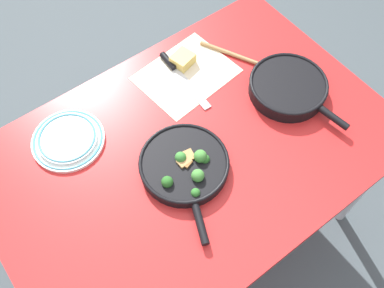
# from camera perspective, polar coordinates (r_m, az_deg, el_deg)

# --- Properties ---
(ground_plane) EXTENTS (14.00, 14.00, 0.00)m
(ground_plane) POSITION_cam_1_polar(r_m,az_deg,el_deg) (2.06, 0.00, -10.74)
(ground_plane) COLOR #424C51
(dining_table_red) EXTENTS (1.31, 0.89, 0.74)m
(dining_table_red) POSITION_cam_1_polar(r_m,az_deg,el_deg) (1.46, 0.00, -1.93)
(dining_table_red) COLOR red
(dining_table_red) RESTS_ON ground_plane
(skillet_broccoli) EXTENTS (0.28, 0.39, 0.07)m
(skillet_broccoli) POSITION_cam_1_polar(r_m,az_deg,el_deg) (1.34, -0.98, -2.84)
(skillet_broccoli) COLOR black
(skillet_broccoli) RESTS_ON dining_table_red
(skillet_eggs) EXTENTS (0.27, 0.38, 0.05)m
(skillet_eggs) POSITION_cam_1_polar(r_m,az_deg,el_deg) (1.53, 12.71, 7.39)
(skillet_eggs) COLOR black
(skillet_eggs) RESTS_ON dining_table_red
(wooden_spoon) EXTENTS (0.20, 0.36, 0.02)m
(wooden_spoon) POSITION_cam_1_polar(r_m,az_deg,el_deg) (1.61, 8.89, 10.51)
(wooden_spoon) COLOR #A87A4C
(wooden_spoon) RESTS_ON dining_table_red
(parchment_sheet) EXTENTS (0.36, 0.29, 0.00)m
(parchment_sheet) POSITION_cam_1_polar(r_m,az_deg,el_deg) (1.57, -0.78, 9.29)
(parchment_sheet) COLOR beige
(parchment_sheet) RESTS_ON dining_table_red
(grater_knife) EXTENTS (0.04, 0.29, 0.02)m
(grater_knife) POSITION_cam_1_polar(r_m,az_deg,el_deg) (1.57, -1.93, 9.52)
(grater_knife) COLOR silver
(grater_knife) RESTS_ON dining_table_red
(cheese_block) EXTENTS (0.09, 0.08, 0.04)m
(cheese_block) POSITION_cam_1_polar(r_m,az_deg,el_deg) (1.59, -1.25, 11.18)
(cheese_block) COLOR #E0C15B
(cheese_block) RESTS_ON dining_table_red
(dinner_plate_stack) EXTENTS (0.24, 0.24, 0.03)m
(dinner_plate_stack) POSITION_cam_1_polar(r_m,az_deg,el_deg) (1.45, -16.23, 0.64)
(dinner_plate_stack) COLOR white
(dinner_plate_stack) RESTS_ON dining_table_red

